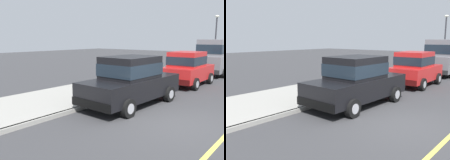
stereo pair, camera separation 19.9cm
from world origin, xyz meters
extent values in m
plane|color=#38383A|center=(0.00, 0.00, 0.00)|extent=(80.00, 80.00, 0.00)
cube|color=gray|center=(-3.20, 0.00, 0.07)|extent=(0.16, 64.00, 0.14)
cube|color=#99968E|center=(-5.00, 0.00, 0.07)|extent=(3.60, 64.00, 0.14)
cube|color=black|center=(-2.20, 0.89, 0.70)|extent=(1.92, 4.55, 0.76)
cube|color=black|center=(-2.20, 0.79, 1.50)|extent=(1.64, 2.14, 0.84)
cube|color=#19232D|center=(-2.20, 0.79, 1.44)|extent=(1.68, 2.18, 0.46)
cube|color=black|center=(-2.14, 3.09, 0.46)|extent=(1.77, 0.25, 0.28)
cube|color=black|center=(-2.25, -1.31, 0.46)|extent=(1.77, 0.25, 0.28)
cylinder|color=black|center=(-3.06, 2.31, 0.32)|extent=(0.24, 0.65, 0.64)
cylinder|color=#9E9EA3|center=(-3.06, 2.31, 0.32)|extent=(0.25, 0.36, 0.35)
cylinder|color=black|center=(-1.26, 2.26, 0.32)|extent=(0.24, 0.65, 0.64)
cylinder|color=#9E9EA3|center=(-1.26, 2.26, 0.32)|extent=(0.25, 0.36, 0.35)
cylinder|color=black|center=(-3.13, -0.48, 0.32)|extent=(0.24, 0.65, 0.64)
cylinder|color=#9E9EA3|center=(-3.13, -0.48, 0.32)|extent=(0.25, 0.36, 0.35)
cylinder|color=black|center=(-1.33, -0.53, 0.32)|extent=(0.24, 0.65, 0.64)
cylinder|color=#9E9EA3|center=(-1.33, -0.53, 0.32)|extent=(0.25, 0.36, 0.35)
cube|color=#EAEACC|center=(-2.69, 3.13, 0.81)|extent=(0.28, 0.09, 0.14)
cube|color=#EAEACC|center=(-1.58, 3.10, 0.81)|extent=(0.28, 0.09, 0.14)
cube|color=red|center=(-2.12, 6.26, 0.70)|extent=(1.76, 3.72, 0.76)
cube|color=red|center=(-2.11, 6.01, 1.48)|extent=(1.54, 1.92, 0.80)
cube|color=#19232D|center=(-2.11, 6.01, 1.42)|extent=(1.57, 1.96, 0.44)
cube|color=#400A0A|center=(-2.14, 8.06, 0.46)|extent=(1.69, 0.22, 0.28)
cube|color=#400A0A|center=(-2.10, 4.46, 0.46)|extent=(1.69, 0.22, 0.28)
cylinder|color=black|center=(-2.99, 7.40, 0.32)|extent=(0.23, 0.64, 0.64)
cylinder|color=#9E9EA3|center=(-2.99, 7.40, 0.32)|extent=(0.24, 0.35, 0.35)
cylinder|color=black|center=(-1.27, 7.42, 0.32)|extent=(0.23, 0.64, 0.64)
cylinder|color=#9E9EA3|center=(-1.27, 7.42, 0.32)|extent=(0.24, 0.35, 0.35)
cylinder|color=black|center=(-2.96, 5.10, 0.32)|extent=(0.23, 0.64, 0.64)
cylinder|color=#9E9EA3|center=(-2.96, 5.10, 0.32)|extent=(0.24, 0.35, 0.35)
cylinder|color=black|center=(-1.24, 5.12, 0.32)|extent=(0.23, 0.64, 0.64)
cylinder|color=#9E9EA3|center=(-1.24, 5.12, 0.32)|extent=(0.24, 0.35, 0.35)
cube|color=#EAEACC|center=(-2.67, 8.08, 0.81)|extent=(0.28, 0.08, 0.14)
cube|color=#EAEACC|center=(-1.61, 8.10, 0.81)|extent=(0.28, 0.08, 0.14)
cube|color=slate|center=(-2.19, 11.63, 0.87)|extent=(1.93, 4.81, 1.10)
cube|color=slate|center=(-2.19, 11.63, 1.97)|extent=(1.70, 3.81, 1.10)
cube|color=#19232D|center=(-2.19, 11.63, 1.89)|extent=(1.74, 3.85, 0.61)
cube|color=#252527|center=(-2.21, 9.28, 0.46)|extent=(1.86, 0.21, 0.28)
cylinder|color=black|center=(-3.13, 13.13, 0.32)|extent=(0.22, 0.64, 0.64)
cylinder|color=#9E9EA3|center=(-3.13, 13.13, 0.32)|extent=(0.24, 0.35, 0.35)
cylinder|color=black|center=(-3.15, 10.15, 0.32)|extent=(0.22, 0.64, 0.64)
cylinder|color=#9E9EA3|center=(-3.15, 10.15, 0.32)|extent=(0.24, 0.35, 0.35)
cylinder|color=black|center=(-1.25, 10.14, 0.32)|extent=(0.22, 0.64, 0.64)
cylinder|color=#9E9EA3|center=(-1.25, 10.14, 0.32)|extent=(0.24, 0.35, 0.35)
cube|color=#EAEACC|center=(-2.76, 14.01, 1.04)|extent=(0.28, 0.08, 0.14)
ellipsoid|color=white|center=(-4.98, 1.22, 0.42)|extent=(0.26, 0.46, 0.20)
cylinder|color=white|center=(-5.05, 1.34, 0.23)|extent=(0.05, 0.05, 0.18)
cylinder|color=white|center=(-4.94, 1.36, 0.23)|extent=(0.05, 0.05, 0.18)
cylinder|color=white|center=(-5.02, 1.07, 0.23)|extent=(0.05, 0.05, 0.18)
cylinder|color=white|center=(-4.90, 1.09, 0.23)|extent=(0.05, 0.05, 0.18)
sphere|color=white|center=(-5.02, 1.50, 0.51)|extent=(0.17, 0.17, 0.17)
ellipsoid|color=gray|center=(-5.03, 1.59, 0.49)|extent=(0.08, 0.12, 0.06)
cone|color=white|center=(-5.07, 1.49, 0.59)|extent=(0.06, 0.06, 0.07)
cone|color=white|center=(-4.97, 1.50, 0.59)|extent=(0.06, 0.06, 0.07)
cylinder|color=white|center=(-4.94, 0.96, 0.48)|extent=(0.05, 0.12, 0.13)
cylinder|color=#2D2D33|center=(-3.55, 15.48, 2.24)|extent=(0.12, 0.12, 4.20)
ellipsoid|color=silver|center=(-3.55, 15.48, 4.46)|extent=(0.36, 0.36, 0.20)
camera|label=1|loc=(3.22, -6.88, 2.60)|focal=39.19mm
camera|label=2|loc=(3.37, -6.75, 2.60)|focal=39.19mm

